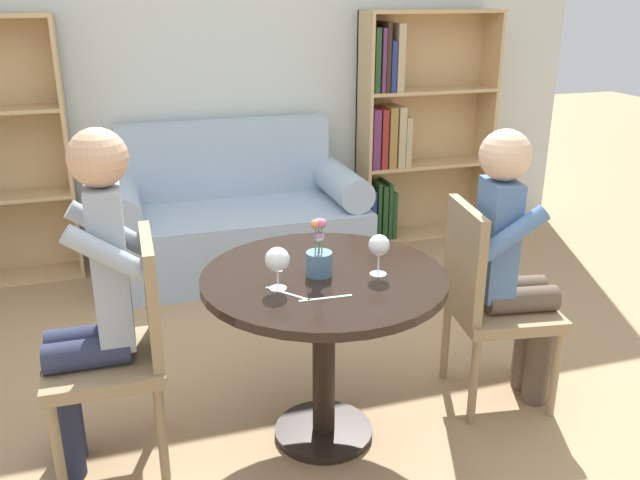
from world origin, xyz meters
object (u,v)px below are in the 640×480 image
object	(u,v)px
bookshelf_right	(407,129)
wine_glass_left	(277,261)
person_right	(512,262)
chair_right	(488,297)
flower_vase	(319,257)
wine_glass_right	(379,247)
chair_left	(123,343)
person_left	(92,299)
couch	(235,222)

from	to	relation	value
bookshelf_right	wine_glass_left	bearing A→B (deg)	-123.97
bookshelf_right	person_right	bearing A→B (deg)	-102.49
chair_right	wine_glass_left	distance (m)	1.01
person_right	flower_vase	world-z (taller)	person_right
chair_right	bookshelf_right	bearing A→B (deg)	-6.32
wine_glass_left	wine_glass_right	bearing A→B (deg)	2.05
person_right	flower_vase	bearing A→B (deg)	100.95
chair_left	bookshelf_right	bearing A→B (deg)	136.16
chair_left	flower_vase	size ratio (longest dim) A/B	4.02
wine_glass_right	flower_vase	bearing A→B (deg)	164.64
person_left	chair_left	bearing A→B (deg)	89.24
chair_right	wine_glass_left	xyz separation A→B (m)	(-0.95, -0.13, 0.33)
person_left	wine_glass_left	world-z (taller)	person_left
couch	person_right	size ratio (longest dim) A/B	1.33
bookshelf_right	person_left	distance (m)	2.97
person_left	person_right	world-z (taller)	person_left
chair_right	person_left	distance (m)	1.59
couch	wine_glass_left	size ratio (longest dim) A/B	10.19
person_right	wine_glass_right	bearing A→B (deg)	106.89
wine_glass_right	wine_glass_left	bearing A→B (deg)	-177.95
bookshelf_right	flower_vase	size ratio (longest dim) A/B	7.12
person_left	flower_vase	size ratio (longest dim) A/B	5.78
couch	chair_left	world-z (taller)	couch
bookshelf_right	chair_left	bearing A→B (deg)	-134.93
person_right	wine_glass_right	xyz separation A→B (m)	(-0.64, -0.09, 0.18)
person_right	wine_glass_right	distance (m)	0.67
person_right	chair_right	bearing A→B (deg)	84.33
wine_glass_left	wine_glass_right	distance (m)	0.39
chair_right	flower_vase	size ratio (longest dim) A/B	4.02
person_right	flower_vase	xyz separation A→B (m)	(-0.86, -0.04, 0.14)
wine_glass_right	chair_right	bearing A→B (deg)	11.84
bookshelf_right	person_left	world-z (taller)	bookshelf_right
couch	bookshelf_right	size ratio (longest dim) A/B	1.01
person_right	wine_glass_left	distance (m)	1.05
couch	person_left	world-z (taller)	person_left
person_left	wine_glass_left	bearing A→B (deg)	75.77
chair_right	wine_glass_right	size ratio (longest dim) A/B	5.69
bookshelf_right	person_left	size ratio (longest dim) A/B	1.23
person_right	chair_left	bearing A→B (deg)	96.25
person_right	flower_vase	size ratio (longest dim) A/B	5.41
chair_left	person_left	size ratio (longest dim) A/B	0.69
chair_right	person_right	size ratio (longest dim) A/B	0.74
person_right	wine_glass_left	size ratio (longest dim) A/B	7.69
couch	flower_vase	size ratio (longest dim) A/B	7.17
person_left	person_right	bearing A→B (deg)	88.81
chair_right	person_left	xyz separation A→B (m)	(-1.58, 0.04, 0.19)
bookshelf_right	wine_glass_right	bearing A→B (deg)	-116.66
bookshelf_right	chair_right	world-z (taller)	bookshelf_right
wine_glass_right	flower_vase	size ratio (longest dim) A/B	0.71
couch	chair_right	size ratio (longest dim) A/B	1.79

